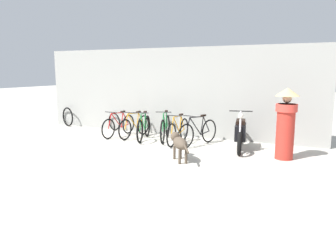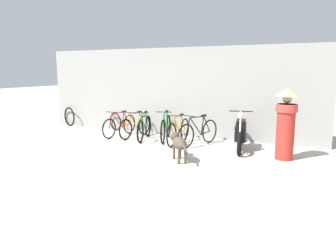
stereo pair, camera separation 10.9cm
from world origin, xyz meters
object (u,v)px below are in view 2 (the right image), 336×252
object	(u,v)px
bicycle_0	(120,125)
bicycle_2	(144,128)
person_in_robes	(286,121)
motorcycle	(241,133)
bicycle_1	(135,126)
bicycle_4	(178,131)
spare_tire_right	(115,122)
bicycle_5	(198,133)
bicycle_3	(166,128)
spare_tire_left	(69,117)
stray_dog	(179,143)

from	to	relation	value
bicycle_0	bicycle_2	size ratio (longest dim) A/B	1.04
person_in_robes	bicycle_2	bearing A→B (deg)	-39.17
motorcycle	person_in_robes	distance (m)	1.38
bicycle_1	bicycle_4	bearing A→B (deg)	85.96
spare_tire_right	bicycle_1	bearing A→B (deg)	-29.57
bicycle_5	person_in_robes	distance (m)	2.48
bicycle_3	motorcycle	bearing A→B (deg)	67.80
person_in_robes	bicycle_0	bearing A→B (deg)	-39.26
bicycle_2	bicycle_3	bearing A→B (deg)	93.03
motorcycle	spare_tire_left	bearing A→B (deg)	-109.09
bicycle_5	spare_tire_right	size ratio (longest dim) A/B	2.66
motorcycle	spare_tire_right	world-z (taller)	motorcycle
bicycle_3	bicycle_5	bearing A→B (deg)	60.94
spare_tire_right	bicycle_2	bearing A→B (deg)	-28.08
bicycle_3	motorcycle	xyz separation A→B (m)	(2.33, -0.20, 0.06)
bicycle_1	bicycle_4	xyz separation A→B (m)	(1.61, -0.25, 0.02)
person_in_robes	spare_tire_left	distance (m)	8.09
bicycle_0	spare_tire_right	distance (m)	1.06
bicycle_0	person_in_robes	bearing A→B (deg)	87.25
bicycle_3	spare_tire_left	size ratio (longest dim) A/B	2.33
bicycle_4	bicycle_0	bearing A→B (deg)	-97.31
bicycle_0	motorcycle	world-z (taller)	motorcycle
bicycle_1	spare_tire_right	world-z (taller)	bicycle_1
bicycle_4	spare_tire_right	bearing A→B (deg)	-110.99
bicycle_0	bicycle_1	distance (m)	0.56
bicycle_3	bicycle_2	bearing A→B (deg)	-88.25
stray_dog	person_in_robes	bearing A→B (deg)	-101.68
bicycle_1	bicycle_2	size ratio (longest dim) A/B	1.02
bicycle_0	bicycle_1	world-z (taller)	bicycle_1
bicycle_3	bicycle_4	distance (m)	0.61
bicycle_5	person_in_robes	size ratio (longest dim) A/B	0.98
motorcycle	stray_dog	distance (m)	2.01
bicycle_4	stray_dog	xyz separation A→B (m)	(0.74, -1.65, 0.07)
bicycle_0	bicycle_5	xyz separation A→B (m)	(2.76, -0.15, 0.02)
bicycle_1	person_in_robes	distance (m)	4.66
bicycle_5	motorcycle	xyz separation A→B (m)	(1.19, 0.04, 0.07)
bicycle_0	bicycle_4	size ratio (longest dim) A/B	0.98
bicycle_0	person_in_robes	world-z (taller)	person_in_robes
bicycle_1	person_in_robes	world-z (taller)	person_in_robes
bicycle_4	spare_tire_left	xyz separation A→B (m)	(-4.98, 0.95, 0.00)
bicycle_2	spare_tire_right	distance (m)	1.94
bicycle_5	spare_tire_left	world-z (taller)	bicycle_5
bicycle_4	motorcycle	bearing A→B (deg)	89.84
bicycle_3	bicycle_0	bearing A→B (deg)	-104.26
bicycle_5	stray_dog	distance (m)	1.69
bicycle_1	motorcycle	world-z (taller)	motorcycle
bicycle_0	bicycle_5	bearing A→B (deg)	91.17
person_in_robes	spare_tire_right	xyz separation A→B (m)	(-5.85, 1.42, -0.61)
bicycle_5	stray_dog	bearing A→B (deg)	22.97
bicycle_2	bicycle_5	distance (m)	1.77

